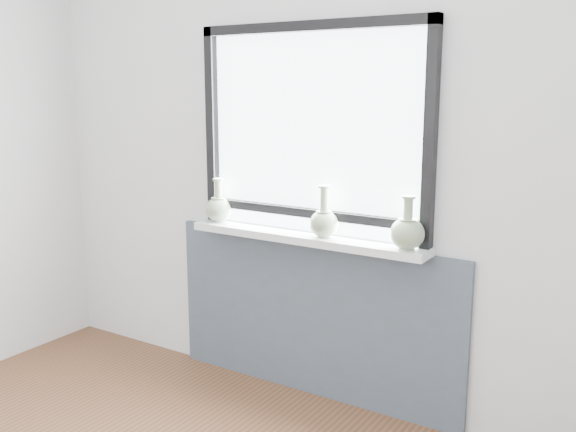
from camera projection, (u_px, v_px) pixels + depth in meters
The scene contains 7 objects.
back_wall at pixel (315, 154), 3.27m from camera, with size 3.60×0.02×2.60m, color silver.
apron_panel at pixel (311, 317), 3.42m from camera, with size 1.70×0.03×0.86m, color #465162.
windowsill at pixel (305, 238), 3.27m from camera, with size 1.32×0.18×0.04m, color white.
window at pixel (312, 126), 3.21m from camera, with size 1.30×0.06×1.05m.
vase_a at pixel (219, 208), 3.55m from camera, with size 0.15×0.15×0.24m.
vase_b at pixel (324, 221), 3.18m from camera, with size 0.15×0.15×0.26m.
vase_c at pixel (407, 232), 2.94m from camera, with size 0.16×0.16×0.25m.
Camera 1 is at (1.63, -1.02, 1.64)m, focal length 40.00 mm.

